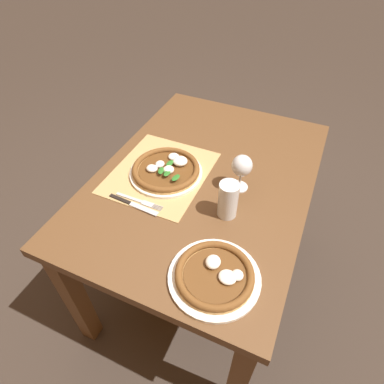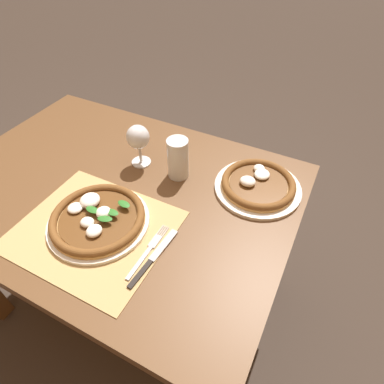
{
  "view_description": "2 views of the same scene",
  "coord_description": "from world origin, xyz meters",
  "views": [
    {
      "loc": [
        0.93,
        0.36,
        1.63
      ],
      "look_at": [
        0.18,
        0.02,
        0.81
      ],
      "focal_mm": 30.0,
      "sensor_mm": 36.0,
      "label": 1
    },
    {
      "loc": [
        0.59,
        -0.58,
        1.48
      ],
      "look_at": [
        0.29,
        0.01,
        0.83
      ],
      "focal_mm": 30.0,
      "sensor_mm": 36.0,
      "label": 2
    }
  ],
  "objects": [
    {
      "name": "dining_table",
      "position": [
        0.0,
        0.0,
        0.63
      ],
      "size": [
        1.19,
        0.85,
        0.74
      ],
      "color": "brown",
      "rests_on": "ground"
    },
    {
      "name": "knife",
      "position": [
        0.27,
        -0.18,
        0.75
      ],
      "size": [
        0.03,
        0.22,
        0.01
      ],
      "color": "black",
      "rests_on": "paper_placemat"
    },
    {
      "name": "paper_placemat",
      "position": [
        0.06,
        -0.18,
        0.74
      ],
      "size": [
        0.44,
        0.38,
        0.0
      ],
      "primitive_type": "cube",
      "color": "tan",
      "rests_on": "dining_table"
    },
    {
      "name": "pizza_far",
      "position": [
        0.43,
        0.21,
        0.76
      ],
      "size": [
        0.29,
        0.29,
        0.05
      ],
      "color": "silver",
      "rests_on": "dining_table"
    },
    {
      "name": "fork",
      "position": [
        0.24,
        -0.17,
        0.75
      ],
      "size": [
        0.02,
        0.2,
        0.0
      ],
      "color": "#B7B7BC",
      "rests_on": "paper_placemat"
    },
    {
      "name": "pizza_near",
      "position": [
        0.05,
        -0.15,
        0.76
      ],
      "size": [
        0.3,
        0.3,
        0.05
      ],
      "color": "silver",
      "rests_on": "paper_placemat"
    },
    {
      "name": "pint_glass",
      "position": [
        0.16,
        0.15,
        0.81
      ],
      "size": [
        0.07,
        0.07,
        0.15
      ],
      "color": "silver",
      "rests_on": "dining_table"
    },
    {
      "name": "wine_glass",
      "position": [
        0.01,
        0.15,
        0.85
      ],
      "size": [
        0.08,
        0.08,
        0.16
      ],
      "color": "silver",
      "rests_on": "dining_table"
    },
    {
      "name": "ground_plane",
      "position": [
        0.0,
        0.0,
        0.0
      ],
      "size": [
        24.0,
        24.0,
        0.0
      ],
      "primitive_type": "plane",
      "color": "#382D26"
    }
  ]
}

